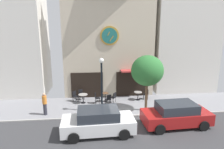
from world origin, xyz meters
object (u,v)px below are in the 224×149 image
object	(u,v)px
cafe_table_rightmost	(83,97)
pedestrian_orange	(45,104)
cafe_chair_corner	(114,97)
cafe_table_near_curb	(105,96)
cafe_chair_left_end	(75,95)
cafe_table_center_left	(138,94)
cafe_chair_by_entrance	(108,99)
cafe_chair_outer	(81,94)
parked_car_red	(176,114)
street_lamp	(102,85)
street_tree	(147,71)
cafe_chair_right_end	(147,93)
parked_car_white	(98,122)
cafe_chair_near_lamp	(97,97)

from	to	relation	value
cafe_table_rightmost	pedestrian_orange	world-z (taller)	pedestrian_orange
pedestrian_orange	cafe_chair_corner	bearing A→B (deg)	19.38
cafe_table_near_curb	cafe_chair_left_end	world-z (taller)	cafe_chair_left_end
cafe_chair_corner	cafe_table_center_left	bearing A→B (deg)	11.81
cafe_table_center_left	cafe_chair_by_entrance	xyz separation A→B (m)	(-2.67, -0.89, 0.03)
cafe_chair_outer	parked_car_red	size ratio (longest dim) A/B	0.20
cafe_table_near_curb	pedestrian_orange	distance (m)	5.04
cafe_chair_corner	cafe_chair_by_entrance	size ratio (longest dim) A/B	1.00
street_lamp	cafe_table_rightmost	distance (m)	2.83
cafe_table_near_curb	cafe_chair_corner	size ratio (longest dim) A/B	0.85
cafe_table_rightmost	parked_car_red	bearing A→B (deg)	-36.66
cafe_table_near_curb	street_lamp	bearing A→B (deg)	-100.50
street_tree	cafe_table_rightmost	world-z (taller)	street_tree
cafe_table_rightmost	cafe_chair_left_end	xyz separation A→B (m)	(-0.70, 0.44, -0.03)
cafe_chair_right_end	parked_car_white	size ratio (longest dim) A/B	0.21
cafe_chair_right_end	parked_car_red	world-z (taller)	parked_car_red
cafe_chair_corner	cafe_chair_right_end	xyz separation A→B (m)	(2.99, 0.57, 0.00)
cafe_table_center_left	parked_car_red	world-z (taller)	parked_car_red
cafe_chair_left_end	parked_car_red	xyz separation A→B (m)	(6.83, -5.00, 0.23)
cafe_chair_right_end	parked_car_red	bearing A→B (deg)	-83.34
cafe_chair_near_lamp	cafe_chair_left_end	bearing A→B (deg)	161.19
cafe_table_center_left	cafe_chair_by_entrance	world-z (taller)	cafe_chair_by_entrance
street_tree	cafe_chair_by_entrance	xyz separation A→B (m)	(-2.78, 1.33, -2.57)
street_lamp	cafe_chair_outer	world-z (taller)	street_lamp
street_tree	cafe_chair_corner	bearing A→B (deg)	142.39
cafe_chair_right_end	pedestrian_orange	world-z (taller)	pedestrian_orange
cafe_chair_right_end	parked_car_white	xyz separation A→B (m)	(-4.44, -5.39, 0.23)
cafe_chair_corner	pedestrian_orange	distance (m)	5.54
cafe_chair_left_end	cafe_chair_by_entrance	size ratio (longest dim) A/B	1.00
cafe_chair_outer	parked_car_white	xyz separation A→B (m)	(1.32, -5.88, 0.23)
cafe_chair_corner	cafe_chair_by_entrance	bearing A→B (deg)	-137.66
cafe_chair_left_end	cafe_chair_corner	distance (m)	3.33
street_lamp	cafe_table_center_left	world-z (taller)	street_lamp
street_lamp	street_tree	xyz separation A→B (m)	(3.37, -0.10, 1.02)
street_tree	cafe_chair_corner	distance (m)	3.87
cafe_table_near_curb	parked_car_red	distance (m)	6.36
cafe_chair_near_lamp	cafe_chair_outer	size ratio (longest dim) A/B	1.00
cafe_table_near_curb	cafe_table_center_left	bearing A→B (deg)	2.04
pedestrian_orange	parked_car_white	size ratio (longest dim) A/B	0.38
street_tree	cafe_chair_outer	xyz separation A→B (m)	(-5.07, 2.83, -2.57)
cafe_chair_right_end	cafe_table_rightmost	bearing A→B (deg)	-176.25
street_tree	parked_car_red	xyz separation A→B (m)	(1.27, -2.59, -2.34)
pedestrian_orange	cafe_table_near_curb	bearing A→B (deg)	25.86
cafe_chair_corner	cafe_chair_right_end	bearing A→B (deg)	10.79
cafe_chair_outer	parked_car_white	world-z (taller)	parked_car_white
cafe_chair_near_lamp	cafe_table_rightmost	bearing A→B (deg)	171.01
cafe_chair_corner	cafe_table_near_curb	bearing A→B (deg)	153.13
cafe_chair_outer	parked_car_white	bearing A→B (deg)	-77.39
street_lamp	cafe_table_rightmost	bearing A→B (deg)	128.49
street_tree	cafe_chair_corner	size ratio (longest dim) A/B	4.73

